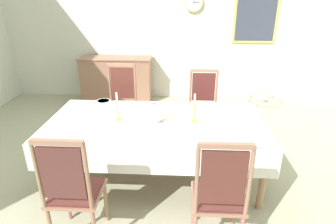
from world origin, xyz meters
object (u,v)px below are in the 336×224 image
chair_south_b (219,194)px  candlestick_east (194,111)px  chair_north_a (122,102)px  chair_south_a (72,189)px  spoon_secondary (94,102)px  chair_north_b (203,105)px  bowl_near_left (242,143)px  soup_tureen (154,112)px  dining_table (156,127)px  sideboard (117,79)px  mounted_clock (194,2)px  spoon_primary (251,143)px  bowl_near_right (103,102)px  candlestick_west (118,109)px

chair_south_b → candlestick_east: (-0.18, 1.01, 0.31)m
chair_north_a → chair_south_b: 2.37m
chair_south_a → spoon_secondary: chair_south_a is taller
candlestick_east → chair_north_b: bearing=80.0°
bowl_near_left → chair_north_b: bearing=100.2°
soup_tureen → spoon_secondary: size_ratio=1.58×
dining_table → chair_north_b: 1.18m
chair_south_b → sideboard: size_ratio=0.77×
dining_table → mounted_clock: size_ratio=7.00×
chair_south_a → dining_table: bearing=58.8°
dining_table → chair_south_a: (-0.61, -1.01, -0.10)m
bowl_near_left → mounted_clock: 3.55m
chair_south_a → spoon_primary: (1.58, 0.55, 0.18)m
dining_table → mounted_clock: bearing=80.5°
chair_north_a → spoon_primary: size_ratio=6.51×
spoon_secondary → bowl_near_right: bearing=-26.1°
spoon_primary → spoon_secondary: size_ratio=0.99×
chair_south_b → bowl_near_left: 0.62m
sideboard → mounted_clock: size_ratio=4.13×
soup_tureen → candlestick_east: 0.45m
spoon_primary → bowl_near_left: bearing=178.7°
dining_table → chair_north_b: chair_north_b is taller
bowl_near_right → mounted_clock: 2.88m
candlestick_west → chair_south_a: bearing=-100.1°
bowl_near_left → chair_north_a: bearing=134.8°
soup_tureen → mounted_clock: mounted_clock is taller
spoon_primary → sideboard: sideboard is taller
sideboard → mounted_clock: bearing=-170.9°
candlestick_west → bowl_near_left: size_ratio=2.33×
chair_south_b → sideboard: 3.98m
soup_tureen → dining_table: bearing=0.0°
chair_north_b → candlestick_west: 1.48m
candlestick_west → bowl_near_left: 1.40m
chair_south_b → bowl_near_left: chair_south_b is taller
candlestick_east → bowl_near_right: bearing=157.1°
bowl_near_right → mounted_clock: (1.21, 2.35, 1.15)m
candlestick_east → bowl_near_left: 0.67m
candlestick_east → spoon_secondary: bearing=158.2°
chair_south_a → spoon_secondary: (-0.26, 1.53, 0.18)m
candlestick_east → spoon_primary: candlestick_east is taller
soup_tureen → bowl_near_right: (-0.72, 0.49, -0.08)m
bowl_near_right → chair_north_a: bearing=76.6°
dining_table → chair_south_b: chair_south_b is taller
chair_north_a → sideboard: 1.65m
candlestick_east → mounted_clock: 3.03m
chair_north_b → bowl_near_right: (-1.35, -0.52, 0.22)m
bowl_near_left → sideboard: (-1.94, 3.08, -0.31)m
chair_north_a → soup_tureen: 1.21m
mounted_clock → chair_north_b: bearing=-85.9°
bowl_near_right → mounted_clock: mounted_clock is taller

